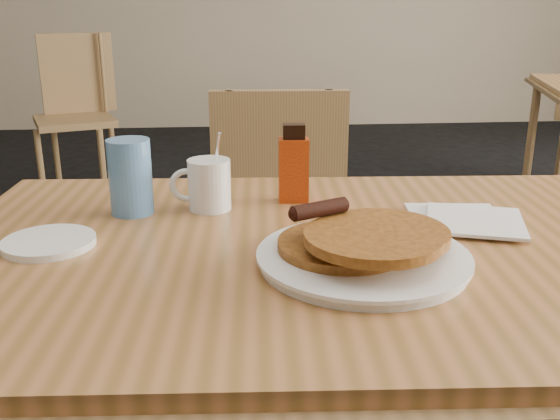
% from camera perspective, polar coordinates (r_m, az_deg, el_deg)
% --- Properties ---
extents(main_table, '(1.31, 0.92, 0.75)m').
position_cam_1_polar(main_table, '(1.04, 2.81, -5.17)').
color(main_table, '#AB6B3C').
rests_on(main_table, floor).
extents(chair_main_far, '(0.42, 0.42, 0.89)m').
position_cam_1_polar(chair_main_far, '(1.80, 0.18, -0.90)').
color(chair_main_far, '#9B7549').
rests_on(chair_main_far, floor).
extents(chair_wall_extra, '(0.55, 0.57, 0.96)m').
position_cam_1_polar(chair_wall_extra, '(3.99, -18.13, 9.53)').
color(chair_wall_extra, '#9B7549').
rests_on(chair_wall_extra, floor).
extents(pancake_plate, '(0.32, 0.32, 0.09)m').
position_cam_1_polar(pancake_plate, '(0.94, 7.68, -3.56)').
color(pancake_plate, white).
rests_on(pancake_plate, main_table).
extents(coffee_mug, '(0.12, 0.08, 0.15)m').
position_cam_1_polar(coffee_mug, '(1.19, -6.61, 2.41)').
color(coffee_mug, white).
rests_on(coffee_mug, main_table).
extents(syrup_bottle, '(0.06, 0.04, 0.15)m').
position_cam_1_polar(syrup_bottle, '(1.22, 1.26, 4.03)').
color(syrup_bottle, maroon).
rests_on(syrup_bottle, main_table).
extents(napkin_stack, '(0.22, 0.23, 0.01)m').
position_cam_1_polar(napkin_stack, '(1.16, 16.63, -0.85)').
color(napkin_stack, white).
rests_on(napkin_stack, main_table).
extents(blue_tumbler, '(0.09, 0.09, 0.14)m').
position_cam_1_polar(blue_tumbler, '(1.18, -13.52, 2.97)').
color(blue_tumbler, '#5287C1').
rests_on(blue_tumbler, main_table).
extents(side_saucer, '(0.19, 0.19, 0.01)m').
position_cam_1_polar(side_saucer, '(1.08, -20.38, -2.79)').
color(side_saucer, white).
rests_on(side_saucer, main_table).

